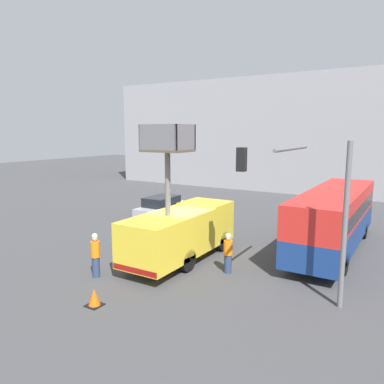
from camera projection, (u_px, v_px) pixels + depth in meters
The scene contains 9 objects.
ground_plane at pixel (179, 258), 17.84m from camera, with size 120.00×120.00×0.00m, color #424244.
building_backdrop_far at pixel (317, 134), 39.06m from camera, with size 44.00×10.00×11.44m.
utility_truck at pixel (181, 229), 17.33m from camera, with size 2.25×6.71×6.28m.
city_bus at pixel (334, 215), 18.81m from camera, with size 2.43×10.45×3.09m.
traffic_light_pole at pixel (303, 192), 13.01m from camera, with size 4.02×3.77×5.70m.
road_worker_near_truck at pixel (96, 255), 15.46m from camera, with size 0.38×0.38×1.86m.
road_worker_directing at pixel (228, 253), 15.92m from camera, with size 0.38×0.38×1.74m.
traffic_cone_near_truck at pixel (94, 298), 12.95m from camera, with size 0.54×0.54×0.62m.
parked_car_curbside at pixel (163, 206), 26.61m from camera, with size 1.86×4.64×1.46m.
Camera 1 is at (9.45, -14.28, 5.97)m, focal length 35.00 mm.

